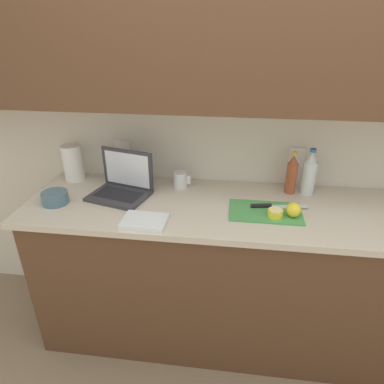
{
  "coord_description": "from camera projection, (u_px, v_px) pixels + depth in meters",
  "views": [
    {
      "loc": [
        -0.15,
        -1.65,
        1.84
      ],
      "look_at": [
        -0.36,
        -0.01,
        1.02
      ],
      "focal_mm": 32.0,
      "sensor_mm": 36.0,
      "label": 1
    }
  ],
  "objects": [
    {
      "name": "lemon_half_cut",
      "position": [
        275.0,
        213.0,
        1.74
      ],
      "size": [
        0.08,
        0.08,
        0.04
      ],
      "color": "yellow",
      "rests_on": "cutting_board"
    },
    {
      "name": "wall_back",
      "position": [
        267.0,
        81.0,
        1.79
      ],
      "size": [
        5.2,
        0.38,
        2.6
      ],
      "color": "silver",
      "rests_on": "ground_plane"
    },
    {
      "name": "measuring_cup",
      "position": [
        180.0,
        180.0,
        2.05
      ],
      "size": [
        0.1,
        0.08,
        0.1
      ],
      "color": "silver",
      "rests_on": "counter_unit"
    },
    {
      "name": "lemon_whole_beside",
      "position": [
        294.0,
        210.0,
        1.73
      ],
      "size": [
        0.08,
        0.08,
        0.08
      ],
      "color": "yellow",
      "rests_on": "cutting_board"
    },
    {
      "name": "knife",
      "position": [
        269.0,
        206.0,
        1.83
      ],
      "size": [
        0.31,
        0.08,
        0.02
      ],
      "rotation": [
        0.0,
        0.0,
        0.16
      ],
      "color": "silver",
      "rests_on": "cutting_board"
    },
    {
      "name": "bowl_white",
      "position": [
        55.0,
        198.0,
        1.88
      ],
      "size": [
        0.14,
        0.14,
        0.07
      ],
      "color": "slate",
      "rests_on": "counter_unit"
    },
    {
      "name": "ground_plane",
      "position": [
        247.0,
        331.0,
        2.26
      ],
      "size": [
        12.0,
        12.0,
        0.0
      ],
      "primitive_type": "plane",
      "color": "#847056",
      "rests_on": "ground"
    },
    {
      "name": "cutting_board",
      "position": [
        265.0,
        212.0,
        1.8
      ],
      "size": [
        0.38,
        0.24,
        0.01
      ],
      "primitive_type": "cube",
      "color": "#4C9E51",
      "rests_on": "counter_unit"
    },
    {
      "name": "laptop",
      "position": [
        122.0,
        185.0,
        1.97
      ],
      "size": [
        0.37,
        0.31,
        0.25
      ],
      "rotation": [
        0.0,
        0.0,
        -0.26
      ],
      "color": "#333338",
      "rests_on": "counter_unit"
    },
    {
      "name": "bottle_green_soda",
      "position": [
        309.0,
        174.0,
        1.95
      ],
      "size": [
        0.08,
        0.08,
        0.27
      ],
      "color": "silver",
      "rests_on": "counter_unit"
    },
    {
      "name": "dish_towel",
      "position": [
        145.0,
        221.0,
        1.7
      ],
      "size": [
        0.23,
        0.17,
        0.02
      ],
      "primitive_type": "cube",
      "rotation": [
        0.0,
        0.0,
        -0.03
      ],
      "color": "white",
      "rests_on": "counter_unit"
    },
    {
      "name": "bottle_oil_tall",
      "position": [
        292.0,
        174.0,
        1.96
      ],
      "size": [
        0.06,
        0.06,
        0.25
      ],
      "color": "#A34C2D",
      "rests_on": "counter_unit"
    },
    {
      "name": "paper_towel_roll",
      "position": [
        73.0,
        163.0,
        2.12
      ],
      "size": [
        0.12,
        0.12,
        0.23
      ],
      "color": "white",
      "rests_on": "counter_unit"
    },
    {
      "name": "counter_unit",
      "position": [
        256.0,
        274.0,
        2.05
      ],
      "size": [
        2.58,
        0.66,
        0.94
      ],
      "color": "brown",
      "rests_on": "ground_plane"
    }
  ]
}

